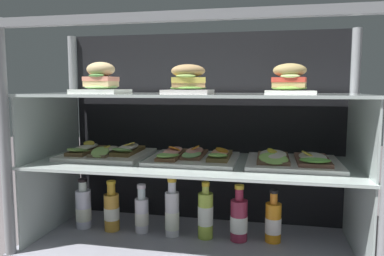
{
  "coord_description": "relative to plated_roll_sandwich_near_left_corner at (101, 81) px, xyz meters",
  "views": [
    {
      "loc": [
        0.29,
        -1.38,
        0.65
      ],
      "look_at": [
        0.0,
        0.0,
        0.49
      ],
      "focal_mm": 34.62,
      "sensor_mm": 36.0,
      "label": 1
    }
  ],
  "objects": [
    {
      "name": "shelf_upper_glass",
      "position": [
        0.36,
        0.03,
        -0.05
      ],
      "size": [
        1.24,
        0.47,
        0.01
      ],
      "primitive_type": "cube",
      "color": "silver",
      "rests_on": "riser_upper_tier"
    },
    {
      "name": "juice_bottle_back_left",
      "position": [
        0.41,
        0.07,
        -0.53
      ],
      "size": [
        0.06,
        0.06,
        0.23
      ],
      "color": "#ADCB44",
      "rests_on": "case_base_deck"
    },
    {
      "name": "juice_bottle_front_left_end",
      "position": [
        0.54,
        0.07,
        -0.54
      ],
      "size": [
        0.07,
        0.07,
        0.23
      ],
      "color": "#962945",
      "rests_on": "case_base_deck"
    },
    {
      "name": "riser_lower_tier",
      "position": [
        0.36,
        0.03,
        -0.48
      ],
      "size": [
        1.22,
        0.45,
        0.31
      ],
      "color": "silver",
      "rests_on": "case_base_deck"
    },
    {
      "name": "case_frame",
      "position": [
        0.36,
        0.15,
        -0.18
      ],
      "size": [
        1.3,
        0.52,
        0.89
      ],
      "color": "gray",
      "rests_on": "ground"
    },
    {
      "name": "juice_bottle_front_middle",
      "position": [
        0.67,
        0.08,
        -0.55
      ],
      "size": [
        0.06,
        0.06,
        0.21
      ],
      "color": "orange",
      "rests_on": "case_base_deck"
    },
    {
      "name": "plated_roll_sandwich_mid_left",
      "position": [
        0.72,
        0.07,
        -0.0
      ],
      "size": [
        0.18,
        0.18,
        0.11
      ],
      "color": "white",
      "rests_on": "shelf_upper_glass"
    },
    {
      "name": "juice_bottle_back_center",
      "position": [
        -0.13,
        0.07,
        -0.55
      ],
      "size": [
        0.07,
        0.07,
        0.22
      ],
      "color": "white",
      "rests_on": "case_base_deck"
    },
    {
      "name": "open_sandwich_tray_center",
      "position": [
        0.74,
        0.05,
        -0.29
      ],
      "size": [
        0.34,
        0.31,
        0.06
      ],
      "color": "white",
      "rests_on": "shelf_lower_glass"
    },
    {
      "name": "plated_roll_sandwich_near_right_corner",
      "position": [
        0.35,
        -0.01,
        -0.0
      ],
      "size": [
        0.17,
        0.17,
        0.11
      ],
      "color": "white",
      "rests_on": "shelf_upper_glass"
    },
    {
      "name": "open_sandwich_tray_far_right",
      "position": [
        -0.01,
        0.06,
        -0.29
      ],
      "size": [
        0.34,
        0.31,
        0.06
      ],
      "color": "white",
      "rests_on": "shelf_lower_glass"
    },
    {
      "name": "juice_bottle_near_post",
      "position": [
        0.13,
        0.07,
        -0.55
      ],
      "size": [
        0.06,
        0.06,
        0.2
      ],
      "color": "white",
      "rests_on": "case_base_deck"
    },
    {
      "name": "shelf_lower_glass",
      "position": [
        0.36,
        0.03,
        -0.32
      ],
      "size": [
        1.24,
        0.47,
        0.01
      ],
      "primitive_type": "cube",
      "color": "silver",
      "rests_on": "riser_lower_tier"
    },
    {
      "name": "case_base_deck",
      "position": [
        0.36,
        0.03,
        -0.65
      ],
      "size": [
        1.3,
        0.52,
        0.04
      ],
      "primitive_type": "cube",
      "color": "#9C9CA9",
      "rests_on": "ground"
    },
    {
      "name": "juice_bottle_tucked_behind",
      "position": [
        0.27,
        0.06,
        -0.54
      ],
      "size": [
        0.06,
        0.06,
        0.24
      ],
      "color": "silver",
      "rests_on": "case_base_deck"
    },
    {
      "name": "open_sandwich_tray_mid_left",
      "position": [
        0.36,
        0.05,
        -0.29
      ],
      "size": [
        0.34,
        0.31,
        0.06
      ],
      "color": "white",
      "rests_on": "shelf_lower_glass"
    },
    {
      "name": "riser_upper_tier",
      "position": [
        0.36,
        0.03,
        -0.18
      ],
      "size": [
        1.22,
        0.45,
        0.25
      ],
      "color": "silver",
      "rests_on": "shelf_lower_glass"
    },
    {
      "name": "plated_roll_sandwich_near_left_corner",
      "position": [
        0.0,
        0.0,
        0.0
      ],
      "size": [
        0.19,
        0.19,
        0.12
      ],
      "color": "white",
      "rests_on": "shelf_upper_glass"
    },
    {
      "name": "ground_plane",
      "position": [
        0.36,
        0.03,
        -0.68
      ],
      "size": [
        6.0,
        6.0,
        0.02
      ],
      "primitive_type": "cube",
      "color": "#595255",
      "rests_on": "ground"
    },
    {
      "name": "juice_bottle_back_right",
      "position": [
        0.0,
        0.07,
        -0.54
      ],
      "size": [
        0.06,
        0.06,
        0.21
      ],
      "color": "gold",
      "rests_on": "case_base_deck"
    }
  ]
}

